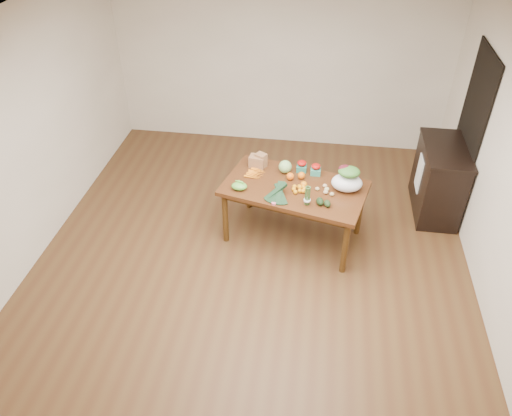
# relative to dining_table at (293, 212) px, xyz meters

# --- Properties ---
(floor) EXTENTS (6.00, 6.00, 0.00)m
(floor) POSITION_rel_dining_table_xyz_m (-0.43, -0.59, -0.38)
(floor) COLOR #54381C
(floor) RESTS_ON ground
(ceiling) EXTENTS (5.00, 6.00, 0.02)m
(ceiling) POSITION_rel_dining_table_xyz_m (-0.43, -0.59, 2.33)
(ceiling) COLOR white
(ceiling) RESTS_ON room_walls
(room_walls) EXTENTS (5.02, 6.02, 2.70)m
(room_walls) POSITION_rel_dining_table_xyz_m (-0.43, -0.59, 0.97)
(room_walls) COLOR white
(room_walls) RESTS_ON floor
(dining_table) EXTENTS (1.78, 1.26, 0.75)m
(dining_table) POSITION_rel_dining_table_xyz_m (0.00, 0.00, 0.00)
(dining_table) COLOR #4A2811
(dining_table) RESTS_ON floor
(doorway_dark) EXTENTS (0.02, 1.00, 2.10)m
(doorway_dark) POSITION_rel_dining_table_xyz_m (2.05, 1.01, 0.68)
(doorway_dark) COLOR black
(doorway_dark) RESTS_ON floor
(cabinet) EXTENTS (0.52, 1.02, 0.94)m
(cabinet) POSITION_rel_dining_table_xyz_m (1.79, 0.82, 0.10)
(cabinet) COLOR black
(cabinet) RESTS_ON floor
(dish_towel) EXTENTS (0.02, 0.28, 0.45)m
(dish_towel) POSITION_rel_dining_table_xyz_m (1.53, 0.81, 0.18)
(dish_towel) COLOR white
(dish_towel) RESTS_ON cabinet
(paper_bag) EXTENTS (0.29, 0.26, 0.18)m
(paper_bag) POSITION_rel_dining_table_xyz_m (-0.49, 0.37, 0.46)
(paper_bag) COLOR olive
(paper_bag) RESTS_ON dining_table
(cabbage) EXTENTS (0.16, 0.16, 0.16)m
(cabbage) POSITION_rel_dining_table_xyz_m (-0.14, 0.29, 0.45)
(cabbage) COLOR #A9DA7D
(cabbage) RESTS_ON dining_table
(strawberry_basket_a) EXTENTS (0.14, 0.14, 0.11)m
(strawberry_basket_a) POSITION_rel_dining_table_xyz_m (0.05, 0.35, 0.43)
(strawberry_basket_a) COLOR #AD140B
(strawberry_basket_a) RESTS_ON dining_table
(strawberry_basket_b) EXTENTS (0.14, 0.14, 0.11)m
(strawberry_basket_b) POSITION_rel_dining_table_xyz_m (0.22, 0.30, 0.43)
(strawberry_basket_b) COLOR #B91A0C
(strawberry_basket_b) RESTS_ON dining_table
(orange_a) EXTENTS (0.09, 0.09, 0.09)m
(orange_a) POSITION_rel_dining_table_xyz_m (-0.07, 0.14, 0.42)
(orange_a) COLOR #F8550F
(orange_a) RESTS_ON dining_table
(orange_b) EXTENTS (0.09, 0.09, 0.09)m
(orange_b) POSITION_rel_dining_table_xyz_m (0.06, 0.18, 0.42)
(orange_b) COLOR orange
(orange_b) RESTS_ON dining_table
(orange_c) EXTENTS (0.08, 0.08, 0.08)m
(orange_c) POSITION_rel_dining_table_xyz_m (0.10, 0.00, 0.41)
(orange_c) COLOR orange
(orange_c) RESTS_ON dining_table
(mandarin_cluster) EXTENTS (0.22, 0.22, 0.08)m
(mandarin_cluster) POSITION_rel_dining_table_xyz_m (0.06, -0.08, 0.42)
(mandarin_cluster) COLOR orange
(mandarin_cluster) RESTS_ON dining_table
(carrots) EXTENTS (0.27, 0.29, 0.03)m
(carrots) POSITION_rel_dining_table_xyz_m (-0.49, 0.19, 0.39)
(carrots) COLOR orange
(carrots) RESTS_ON dining_table
(snap_pea_bag) EXTENTS (0.18, 0.14, 0.08)m
(snap_pea_bag) POSITION_rel_dining_table_xyz_m (-0.62, -0.14, 0.42)
(snap_pea_bag) COLOR #65A738
(snap_pea_bag) RESTS_ON dining_table
(kale_bunch) EXTENTS (0.41, 0.46, 0.16)m
(kale_bunch) POSITION_rel_dining_table_xyz_m (-0.18, -0.28, 0.45)
(kale_bunch) COLOR black
(kale_bunch) RESTS_ON dining_table
(asparagus_bundle) EXTENTS (0.11, 0.13, 0.26)m
(asparagus_bundle) POSITION_rel_dining_table_xyz_m (0.16, -0.34, 0.50)
(asparagus_bundle) COLOR #3C6F33
(asparagus_bundle) RESTS_ON dining_table
(potato_a) EXTENTS (0.05, 0.05, 0.04)m
(potato_a) POSITION_rel_dining_table_xyz_m (0.26, -0.04, 0.40)
(potato_a) COLOR #DBCA7E
(potato_a) RESTS_ON dining_table
(potato_b) EXTENTS (0.06, 0.05, 0.05)m
(potato_b) POSITION_rel_dining_table_xyz_m (0.36, -0.10, 0.40)
(potato_b) COLOR tan
(potato_b) RESTS_ON dining_table
(potato_c) EXTENTS (0.06, 0.05, 0.05)m
(potato_c) POSITION_rel_dining_table_xyz_m (0.37, -0.04, 0.40)
(potato_c) COLOR #D9C87D
(potato_c) RESTS_ON dining_table
(potato_d) EXTENTS (0.05, 0.05, 0.04)m
(potato_d) POSITION_rel_dining_table_xyz_m (0.35, 0.03, 0.40)
(potato_d) COLOR #D7AF7C
(potato_d) RESTS_ON dining_table
(potato_e) EXTENTS (0.05, 0.05, 0.04)m
(potato_e) POSITION_rel_dining_table_xyz_m (0.43, -0.12, 0.40)
(potato_e) COLOR tan
(potato_e) RESTS_ON dining_table
(avocado_a) EXTENTS (0.11, 0.14, 0.08)m
(avocado_a) POSITION_rel_dining_table_xyz_m (0.30, -0.31, 0.41)
(avocado_a) COLOR black
(avocado_a) RESTS_ON dining_table
(avocado_b) EXTENTS (0.10, 0.12, 0.07)m
(avocado_b) POSITION_rel_dining_table_xyz_m (0.38, -0.33, 0.41)
(avocado_b) COLOR black
(avocado_b) RESTS_ON dining_table
(salad_bag) EXTENTS (0.41, 0.34, 0.27)m
(salad_bag) POSITION_rel_dining_table_xyz_m (0.59, 0.01, 0.51)
(salad_bag) COLOR white
(salad_bag) RESTS_ON dining_table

